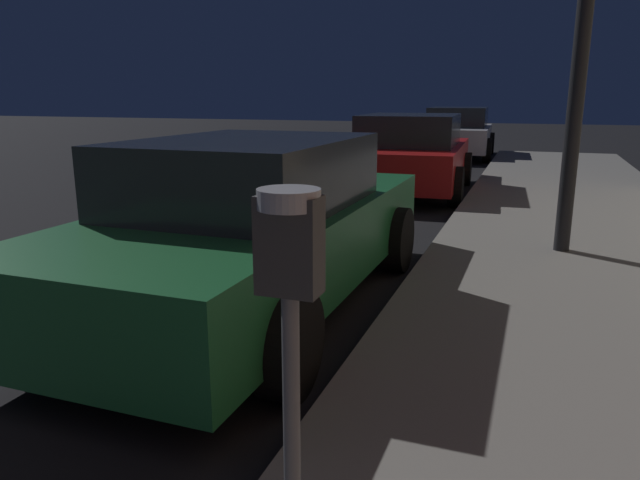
# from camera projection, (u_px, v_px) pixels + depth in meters

# --- Properties ---
(parking_meter) EXTENTS (0.19, 0.19, 1.35)m
(parking_meter) POSITION_uv_depth(u_px,v_px,m) (290.00, 295.00, 1.79)
(parking_meter) COLOR #59595B
(parking_meter) RESTS_ON sidewalk
(car_green) EXTENTS (2.04, 4.55, 1.43)m
(car_green) POSITION_uv_depth(u_px,v_px,m) (255.00, 225.00, 4.95)
(car_green) COLOR #19592D
(car_green) RESTS_ON ground
(car_red) EXTENTS (2.27, 4.14, 1.43)m
(car_red) POSITION_uv_depth(u_px,v_px,m) (410.00, 154.00, 10.84)
(car_red) COLOR maroon
(car_red) RESTS_ON ground
(car_silver) EXTENTS (2.17, 4.12, 1.43)m
(car_silver) POSITION_uv_depth(u_px,v_px,m) (457.00, 132.00, 17.16)
(car_silver) COLOR #B7B7BF
(car_silver) RESTS_ON ground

